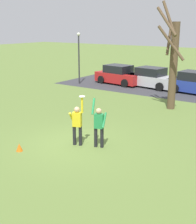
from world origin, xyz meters
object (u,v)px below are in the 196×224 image
at_px(bare_tree_tall, 173,61).
at_px(parked_car_red, 119,75).
at_px(person_defender, 99,124).
at_px(field_cone_orange, 19,147).
at_px(parked_car_silver, 152,78).
at_px(parked_car_blue, 196,84).
at_px(person_catcher, 77,123).
at_px(frisbee_disc, 82,96).
at_px(lamppost_by_lot, 79,53).

bearing_deg(bare_tree_tall, parked_car_red, 141.60).
relative_size(person_defender, field_cone_orange, 6.38).
xyz_separation_m(parked_car_silver, parked_car_blue, (3.69, -0.28, 0.00)).
distance_m(person_catcher, parked_car_red, 14.20).
bearing_deg(frisbee_disc, parked_car_blue, 87.01).
relative_size(parked_car_blue, lamppost_by_lot, 1.01).
relative_size(person_catcher, field_cone_orange, 6.50).
bearing_deg(lamppost_by_lot, parked_car_silver, 19.43).
height_order(parked_car_red, field_cone_orange, parked_car_red).
bearing_deg(person_defender, lamppost_by_lot, -69.46).
bearing_deg(parked_car_red, lamppost_by_lot, -139.98).
bearing_deg(parked_car_blue, parked_car_silver, -176.99).
xyz_separation_m(person_catcher, person_defender, (0.86, 0.32, -0.00)).
height_order(person_catcher, parked_car_red, person_catcher).
relative_size(parked_car_red, field_cone_orange, 13.43).
distance_m(frisbee_disc, parked_car_silver, 13.53).
bearing_deg(lamppost_by_lot, person_defender, -48.84).
bearing_deg(frisbee_disc, person_catcher, -159.38).
relative_size(parked_car_red, lamppost_by_lot, 1.01).
bearing_deg(parked_car_blue, lamppost_by_lot, -162.11).
bearing_deg(field_cone_orange, parked_car_blue, 80.80).
xyz_separation_m(frisbee_disc, parked_car_blue, (0.67, 12.84, -1.37)).
bearing_deg(field_cone_orange, parked_car_silver, 94.95).
bearing_deg(person_defender, parked_car_silver, -94.73).
relative_size(frisbee_disc, bare_tree_tall, 0.04).
distance_m(bare_tree_tall, field_cone_orange, 10.17).
bearing_deg(field_cone_orange, bare_tree_tall, 75.41).
xyz_separation_m(parked_car_red, parked_car_silver, (2.93, 0.21, 0.00)).
relative_size(person_catcher, frisbee_disc, 8.65).
bearing_deg(field_cone_orange, person_defender, 42.17).
bearing_deg(parked_car_silver, parked_car_blue, 3.01).
xyz_separation_m(person_catcher, frisbee_disc, (0.21, 0.08, 1.11)).
height_order(person_defender, parked_car_silver, person_defender).
height_order(frisbee_disc, field_cone_orange, frisbee_disc).
height_order(bare_tree_tall, lamppost_by_lot, bare_tree_tall).
relative_size(parked_car_red, parked_car_blue, 1.00).
distance_m(parked_car_red, field_cone_orange, 15.41).
distance_m(parked_car_silver, bare_tree_tall, 7.01).
xyz_separation_m(parked_car_silver, lamppost_by_lot, (-5.80, -2.05, 1.86)).
bearing_deg(person_catcher, parked_car_silver, 81.39).
distance_m(parked_car_silver, lamppost_by_lot, 6.42).
distance_m(person_catcher, lamppost_by_lot, 14.17).
height_order(parked_car_red, bare_tree_tall, bare_tree_tall).
distance_m(person_defender, bare_tree_tall, 7.59).
xyz_separation_m(parked_car_silver, bare_tree_tall, (3.77, -5.52, 2.12)).
distance_m(person_catcher, frisbee_disc, 1.13).
height_order(frisbee_disc, parked_car_blue, frisbee_disc).
distance_m(frisbee_disc, parked_car_blue, 12.93).
bearing_deg(bare_tree_tall, frisbee_disc, -95.68).
distance_m(person_defender, frisbee_disc, 1.31).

